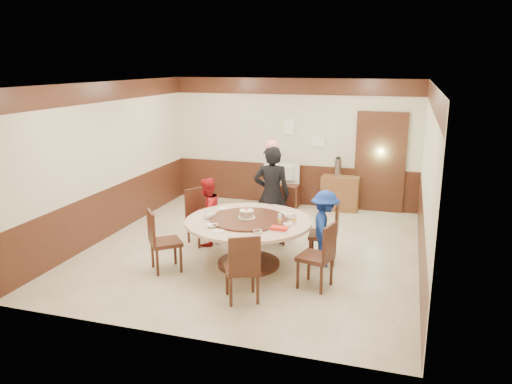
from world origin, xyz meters
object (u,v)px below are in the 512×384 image
(person_red, at_px, (207,212))
(thermos, at_px, (338,168))
(person_blue, at_px, (325,228))
(side_cabinet, at_px, (340,193))
(tv_stand, at_px, (281,195))
(television, at_px, (281,174))
(banquet_table, at_px, (249,233))
(person_standing, at_px, (272,195))
(shrimp_platter, at_px, (279,229))
(birthday_cake, at_px, (247,214))

(person_red, distance_m, thermos, 3.41)
(person_blue, relative_size, thermos, 3.20)
(person_red, height_order, side_cabinet, person_red)
(tv_stand, bearing_deg, television, 0.00)
(banquet_table, height_order, person_standing, person_standing)
(banquet_table, distance_m, shrimp_platter, 0.74)
(birthday_cake, height_order, tv_stand, birthday_cake)
(banquet_table, xyz_separation_m, tv_stand, (-0.36, 3.47, -0.28))
(person_standing, xyz_separation_m, birthday_cake, (-0.10, -1.11, -0.03))
(banquet_table, distance_m, side_cabinet, 3.63)
(birthday_cake, bearing_deg, banquet_table, -13.49)
(banquet_table, height_order, side_cabinet, banquet_table)
(banquet_table, relative_size, television, 2.44)
(person_red, relative_size, shrimp_platter, 4.01)
(shrimp_platter, relative_size, thermos, 0.79)
(person_blue, bearing_deg, tv_stand, 11.13)
(person_blue, bearing_deg, person_red, 66.99)
(person_standing, relative_size, tv_stand, 2.06)
(television, bearing_deg, person_red, 74.90)
(tv_stand, relative_size, television, 1.05)
(shrimp_platter, relative_size, television, 0.37)
(tv_stand, height_order, side_cabinet, side_cabinet)
(person_blue, height_order, side_cabinet, person_blue)
(person_blue, xyz_separation_m, side_cabinet, (-0.18, 3.14, -0.23))
(shrimp_platter, height_order, television, television)
(person_standing, bearing_deg, person_red, 11.78)
(side_cabinet, bearing_deg, banquet_table, -105.30)
(person_red, distance_m, person_blue, 2.13)
(person_blue, bearing_deg, person_standing, 40.12)
(shrimp_platter, bearing_deg, thermos, 85.51)
(person_standing, distance_m, thermos, 2.52)
(person_standing, xyz_separation_m, tv_stand, (-0.43, 2.36, -0.63))
(tv_stand, bearing_deg, side_cabinet, 1.30)
(banquet_table, xyz_separation_m, thermos, (0.89, 3.50, 0.41))
(banquet_table, relative_size, birthday_cake, 7.38)
(side_cabinet, bearing_deg, shrimp_platter, -95.46)
(banquet_table, bearing_deg, person_red, 145.40)
(television, bearing_deg, shrimp_platter, 101.13)
(person_standing, distance_m, tv_stand, 2.47)
(birthday_cake, bearing_deg, tv_stand, 95.41)
(person_standing, xyz_separation_m, side_cabinet, (0.89, 2.39, -0.50))
(person_standing, relative_size, side_cabinet, 2.19)
(person_standing, relative_size, person_blue, 1.44)
(banquet_table, xyz_separation_m, person_red, (-0.97, 0.67, 0.07))
(birthday_cake, xyz_separation_m, thermos, (0.93, 3.49, 0.10))
(banquet_table, xyz_separation_m, birthday_cake, (-0.03, 0.01, 0.31))
(tv_stand, bearing_deg, person_standing, -79.67)
(side_cabinet, bearing_deg, television, -178.70)
(side_cabinet, xyz_separation_m, thermos, (-0.07, 0.00, 0.56))
(person_standing, xyz_separation_m, person_red, (-1.04, -0.44, -0.28))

